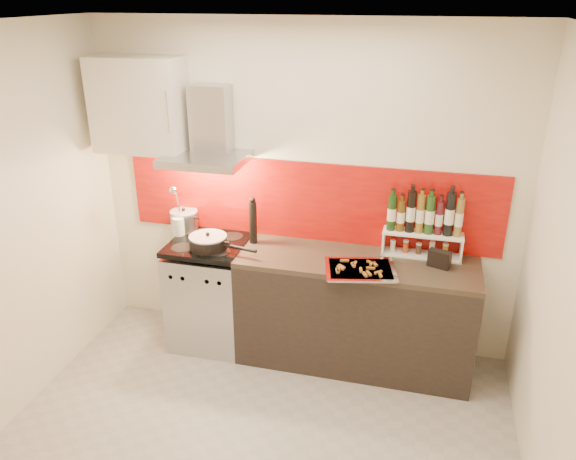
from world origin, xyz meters
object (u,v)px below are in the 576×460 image
(stock_pot, at_px, (184,220))
(counter, at_px, (355,311))
(range_stove, at_px, (211,293))
(saute_pan, at_px, (209,242))
(pepper_mill, at_px, (253,221))
(baking_tray, at_px, (360,269))

(stock_pot, bearing_deg, counter, -7.10)
(stock_pot, bearing_deg, range_stove, -34.03)
(range_stove, distance_m, counter, 1.20)
(stock_pot, xyz_separation_m, saute_pan, (0.34, -0.29, -0.03))
(range_stove, distance_m, saute_pan, 0.53)
(range_stove, height_order, pepper_mill, pepper_mill)
(saute_pan, relative_size, pepper_mill, 1.47)
(stock_pot, xyz_separation_m, baking_tray, (1.53, -0.37, -0.08))
(counter, distance_m, saute_pan, 1.26)
(range_stove, bearing_deg, stock_pot, 145.97)
(counter, distance_m, pepper_mill, 1.07)
(baking_tray, bearing_deg, stock_pot, 166.31)
(pepper_mill, distance_m, baking_tray, 0.96)
(pepper_mill, bearing_deg, stock_pot, 172.60)
(counter, bearing_deg, pepper_mill, 173.13)
(pepper_mill, xyz_separation_m, baking_tray, (0.90, -0.29, -0.17))
(pepper_mill, bearing_deg, counter, -6.87)
(stock_pot, height_order, saute_pan, stock_pot)
(counter, xyz_separation_m, pepper_mill, (-0.85, 0.10, 0.64))
(range_stove, bearing_deg, saute_pan, -61.74)
(stock_pot, height_order, baking_tray, stock_pot)
(range_stove, distance_m, pepper_mill, 0.74)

